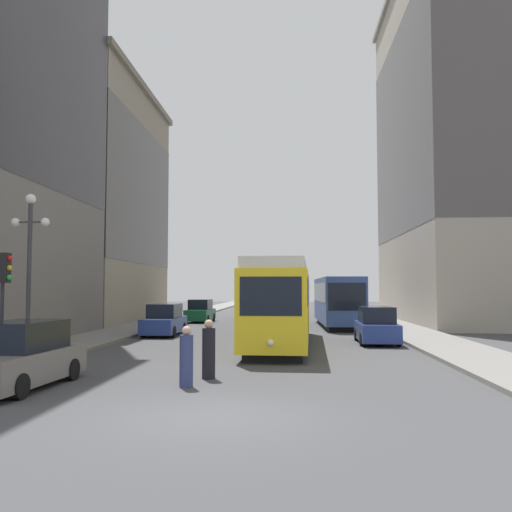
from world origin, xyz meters
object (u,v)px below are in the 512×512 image
(parked_car_left_far, at_px, (200,312))
(lamp_post_left_near, at_px, (30,252))
(transit_bus, at_px, (337,299))
(streetcar, at_px, (281,301))
(parked_car_left_near, at_px, (165,321))
(pedestrian_crossing_far, at_px, (186,359))
(traffic_light_near_left, at_px, (3,280))
(pedestrian_crossing_near, at_px, (209,351))
(parked_car_left_mid, at_px, (20,357))
(parked_car_right_far, at_px, (376,326))

(parked_car_left_far, distance_m, lamp_post_left_near, 25.20)
(transit_bus, bearing_deg, streetcar, -107.51)
(parked_car_left_near, bearing_deg, pedestrian_crossing_far, -75.31)
(traffic_light_near_left, bearing_deg, lamp_post_left_near, 95.93)
(transit_bus, distance_m, pedestrian_crossing_far, 24.82)
(pedestrian_crossing_far, relative_size, lamp_post_left_near, 0.28)
(pedestrian_crossing_near, bearing_deg, parked_car_left_near, 179.38)
(streetcar, distance_m, parked_car_left_far, 18.81)
(streetcar, relative_size, parked_car_left_mid, 3.05)
(parked_car_left_near, height_order, parked_car_left_far, same)
(lamp_post_left_near, bearing_deg, parked_car_right_far, 32.54)
(pedestrian_crossing_near, height_order, lamp_post_left_near, lamp_post_left_near)
(transit_bus, height_order, parked_car_right_far, transit_bus)
(parked_car_left_far, bearing_deg, pedestrian_crossing_near, -78.42)
(parked_car_left_mid, xyz_separation_m, pedestrian_crossing_far, (4.50, 0.47, -0.06))
(transit_bus, distance_m, traffic_light_near_left, 25.62)
(parked_car_left_near, bearing_deg, parked_car_left_mid, -90.75)
(parked_car_left_far, bearing_deg, pedestrian_crossing_far, -79.71)
(transit_bus, relative_size, pedestrian_crossing_near, 6.41)
(parked_car_left_near, relative_size, parked_car_left_far, 1.08)
(transit_bus, height_order, parked_car_left_near, transit_bus)
(parked_car_left_near, bearing_deg, lamp_post_left_near, -99.33)
(parked_car_right_far, height_order, lamp_post_left_near, lamp_post_left_near)
(parked_car_left_near, xyz_separation_m, parked_car_right_far, (11.59, -4.00, -0.00))
(pedestrian_crossing_far, xyz_separation_m, lamp_post_left_near, (-6.40, 3.68, 3.24))
(streetcar, relative_size, parked_car_left_near, 2.86)
(transit_bus, bearing_deg, pedestrian_crossing_near, -105.52)
(parked_car_left_near, xyz_separation_m, pedestrian_crossing_far, (4.50, -16.29, -0.06))
(pedestrian_crossing_near, height_order, traffic_light_near_left, traffic_light_near_left)
(streetcar, relative_size, parked_car_left_far, 3.10)
(parked_car_right_far, bearing_deg, streetcar, 14.75)
(traffic_light_near_left, bearing_deg, pedestrian_crossing_far, -14.37)
(parked_car_left_near, distance_m, pedestrian_crossing_far, 16.90)
(parked_car_right_far, bearing_deg, parked_car_left_far, -53.40)
(transit_bus, relative_size, parked_car_left_far, 2.52)
(parked_car_left_far, height_order, lamp_post_left_near, lamp_post_left_near)
(parked_car_left_far, bearing_deg, streetcar, -67.04)
(parked_car_left_mid, bearing_deg, parked_car_right_far, 50.99)
(parked_car_left_far, bearing_deg, parked_car_left_near, -88.65)
(parked_car_left_near, relative_size, pedestrian_crossing_near, 2.76)
(streetcar, xyz_separation_m, transit_bus, (3.75, 12.85, -0.15))
(parked_car_right_far, bearing_deg, parked_car_left_near, -17.81)
(streetcar, bearing_deg, pedestrian_crossing_near, -99.57)
(streetcar, bearing_deg, parked_car_left_mid, -118.68)
(parked_car_left_near, relative_size, parked_car_left_mid, 1.07)
(pedestrian_crossing_far, height_order, traffic_light_near_left, traffic_light_near_left)
(streetcar, relative_size, pedestrian_crossing_far, 8.34)
(pedestrian_crossing_far, bearing_deg, parked_car_left_far, 116.71)
(traffic_light_near_left, xyz_separation_m, lamp_post_left_near, (-0.22, 2.10, 1.03))
(traffic_light_near_left, distance_m, lamp_post_left_near, 2.35)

